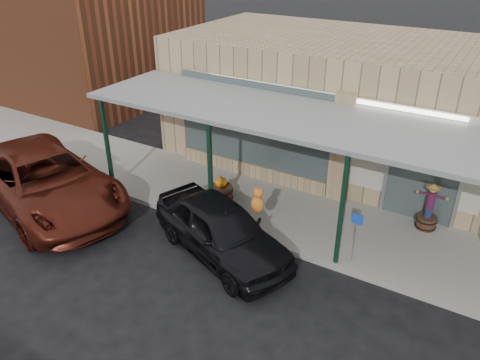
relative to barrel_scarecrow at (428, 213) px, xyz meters
The scene contains 10 objects.
ground 5.88m from the barrel_scarecrow, 124.87° to the right, with size 120.00×120.00×0.00m, color black.
sidewalk 3.59m from the barrel_scarecrow, 160.26° to the right, with size 40.00×3.20×0.15m, color gray.
storefront 4.97m from the barrel_scarecrow, 134.85° to the left, with size 12.00×6.25×4.20m.
awning 4.30m from the barrel_scarecrow, 159.68° to the right, with size 12.00×3.00×3.04m.
block_buildings_near 5.58m from the barrel_scarecrow, 106.92° to the left, with size 61.00×8.00×8.00m.
barrel_scarecrow is the anchor object (origin of this frame).
barrel_pumpkin 5.75m from the barrel_scarecrow, 164.11° to the right, with size 0.85×0.85×0.80m.
handicap_sign 2.73m from the barrel_scarecrow, 117.15° to the right, with size 0.28×0.04×1.33m.
parked_sedan 5.53m from the barrel_scarecrow, 139.54° to the right, with size 4.53×3.08×1.62m.
car_maroon 10.75m from the barrel_scarecrow, 156.73° to the right, with size 2.82×6.12×1.70m, color #4E190F.
Camera 1 is at (4.44, -6.81, 7.20)m, focal length 35.00 mm.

